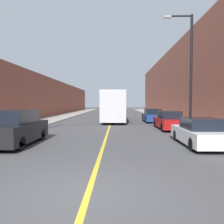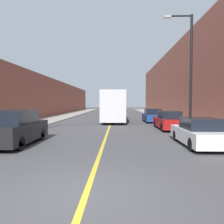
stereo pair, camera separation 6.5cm
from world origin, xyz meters
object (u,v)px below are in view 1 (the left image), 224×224
parked_suv_left (15,129)px  car_right_mid (169,121)px  car_right_near (200,133)px  street_lamp_right (189,66)px  bus (114,106)px  car_right_far (152,116)px

parked_suv_left → car_right_mid: bearing=35.8°
car_right_mid → car_right_near: bearing=-90.4°
parked_suv_left → car_right_near: (9.55, -0.03, -0.20)m
street_lamp_right → car_right_mid: bearing=129.6°
bus → parked_suv_left: bearing=-107.3°
car_right_near → bus: bearing=106.3°
bus → car_right_far: size_ratio=2.74×
parked_suv_left → car_right_near: bearing=-0.2°
parked_suv_left → street_lamp_right: street_lamp_right is taller
car_right_near → street_lamp_right: bearing=77.7°
car_right_mid → street_lamp_right: street_lamp_right is taller
parked_suv_left → street_lamp_right: 12.76m
car_right_far → street_lamp_right: bearing=-80.2°
car_right_mid → car_right_far: 6.79m
parked_suv_left → car_right_mid: (9.60, 6.91, -0.16)m
bus → car_right_near: bus is taller
bus → car_right_mid: 10.12m
car_right_near → car_right_far: (-0.21, 13.73, 0.04)m
car_right_mid → parked_suv_left: bearing=-144.2°
bus → car_right_far: 5.04m
car_right_mid → street_lamp_right: 4.62m
parked_suv_left → car_right_near: size_ratio=1.05×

